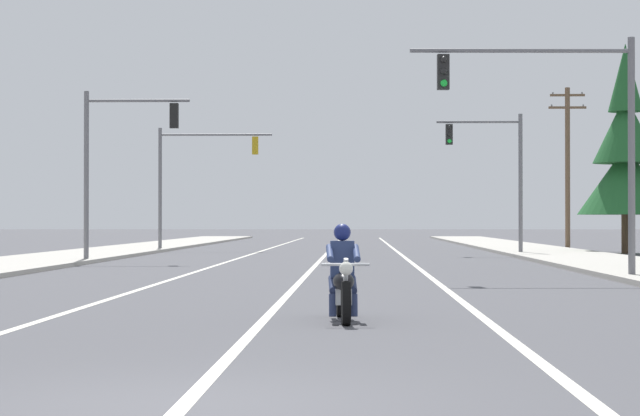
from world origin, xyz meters
The scene contains 13 objects.
ground_plane centered at (0.00, 0.00, 0.00)m, with size 400.00×400.00×0.00m, color #47474C.
lane_stripe_center centered at (0.03, 45.00, 0.00)m, with size 0.16×100.00×0.01m, color beige.
lane_stripe_left centered at (-3.31, 45.00, 0.00)m, with size 0.16×100.00×0.01m, color beige.
lane_stripe_right centered at (3.38, 45.00, 0.00)m, with size 0.16×100.00×0.01m, color beige.
sidewalk_kerb_right centered at (10.03, 40.00, 0.07)m, with size 4.40×110.00×0.14m, color #ADA89E.
sidewalk_kerb_left centered at (-10.03, 40.00, 0.07)m, with size 4.40×110.00×0.14m, color #ADA89E.
motorcycle_with_rider centered at (1.22, 8.23, 0.59)m, with size 0.70×2.19×1.46m.
traffic_signal_near_right centered at (6.77, 20.78, 4.15)m, with size 5.75×0.54×6.20m.
traffic_signal_near_left centered at (-7.31, 32.98, 4.03)m, with size 3.84×0.37×6.20m.
traffic_signal_mid_right centered at (7.57, 42.61, 4.03)m, with size 3.77×0.38×6.20m.
traffic_signal_mid_left centered at (-6.85, 50.00, 4.15)m, with size 5.76×0.37×6.20m.
utility_pole_right_far centered at (12.46, 52.87, 4.57)m, with size 1.96×0.26×8.49m.
conifer_tree_right_verge_far centered at (13.70, 44.94, 4.41)m, with size 4.38×4.38×9.63m.
Camera 1 is at (1.44, -9.66, 1.51)m, focal length 66.71 mm.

